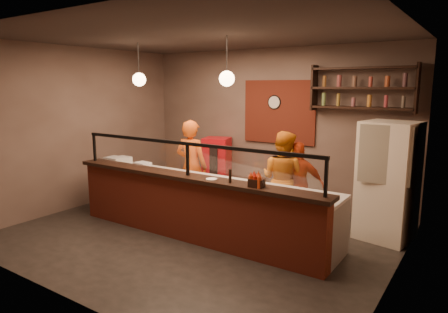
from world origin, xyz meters
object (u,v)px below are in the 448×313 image
Objects in this scene: cook_left at (191,167)px; condiment_caddy at (257,183)px; red_cooler at (217,166)px; cook_mid at (283,179)px; cook_right at (298,185)px; fridge at (388,181)px; wall_clock at (275,102)px; pizza_dough at (237,185)px; pepper_mill at (230,176)px.

condiment_caddy is (2.10, -1.20, 0.22)m from cook_left.
cook_mid is at bearing -42.83° from red_cooler.
cook_right is at bearing 91.69° from condiment_caddy.
cook_mid is 1.29× the size of red_cooler.
red_cooler is (-2.11, 1.02, -0.19)m from cook_mid.
condiment_caddy is at bearing -116.33° from fridge.
cook_left is at bearing -94.11° from red_cooler.
fridge is at bearing -20.74° from wall_clock.
cook_left is 0.95× the size of fridge.
cook_right reaches higher than pizza_dough.
pepper_mill is (-0.39, -1.57, 0.41)m from cook_right.
pizza_dough is (0.53, -2.33, -1.19)m from wall_clock.
cook_right is (1.10, -1.22, -1.35)m from wall_clock.
cook_left is 2.43m from condiment_caddy.
wall_clock is at bearing -51.12° from cook_mid.
condiment_caddy is (2.40, -2.48, 0.47)m from red_cooler.
cook_right is 1.44m from fridge.
pizza_dough is (-1.97, -1.38, -0.04)m from fridge.
wall_clock is at bearing 169.22° from fridge.
cook_left is 1.66m from pizza_dough.
condiment_caddy is (0.29, -1.46, 0.28)m from cook_mid.
wall_clock is 1.52× the size of pepper_mill.
cook_mid reaches higher than condiment_caddy.
cook_right is 1.15× the size of red_cooler.
cook_left is at bearing 14.05° from cook_mid.
cook_right is 1.62m from condiment_caddy.
fridge is at bearing 35.10° from pizza_dough.
cook_right reaches higher than pepper_mill.
pepper_mill reaches higher than pizza_dough.
wall_clock reaches higher than condiment_caddy.
wall_clock is at bearing 104.24° from pepper_mill.
red_cooler is 6.31× the size of condiment_caddy.
cook_left is 2.07m from pepper_mill.
cook_right is 1.26m from pizza_dough.
fridge is 1.46× the size of red_cooler.
pepper_mill is (-1.79, -1.84, 0.21)m from fridge.
pepper_mill is at bearing -124.23° from fridge.
cook_left is at bearing -8.63° from cook_right.
cook_mid is at bearing -156.72° from fridge.
cook_mid is 1.50m from pepper_mill.
condiment_caddy is 1.04× the size of pepper_mill.
cook_left reaches higher than red_cooler.
pepper_mill is at bearing -69.36° from pizza_dough.
red_cooler is (-2.35, 0.91, -0.10)m from cook_right.
pizza_dough is at bearing -77.08° from wall_clock.
fridge is at bearing -160.63° from cook_mid.
fridge is 9.23× the size of condiment_caddy.
cook_mid is 0.89× the size of fridge.
cook_right is 2.52m from red_cooler.
cook_mid is 8.17× the size of condiment_caddy.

